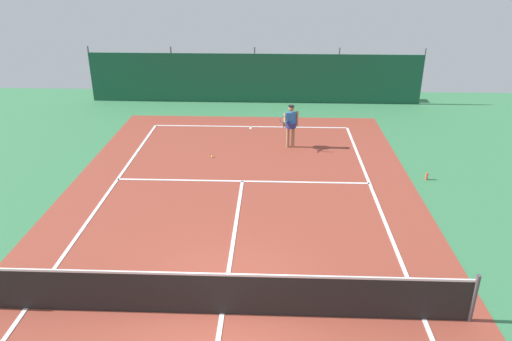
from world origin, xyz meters
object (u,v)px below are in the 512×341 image
(tennis_net, at_px, (221,294))
(water_bottle, at_px, (427,176))
(tennis_ball_near_player, at_px, (212,157))
(tennis_player, at_px, (291,123))

(tennis_net, relative_size, water_bottle, 42.17)
(tennis_ball_near_player, bearing_deg, water_bottle, -12.57)
(tennis_net, xyz_separation_m, water_bottle, (6.02, 6.78, -0.39))
(tennis_ball_near_player, height_order, water_bottle, water_bottle)
(tennis_player, bearing_deg, tennis_net, 80.12)
(water_bottle, bearing_deg, tennis_player, 147.62)
(tennis_ball_near_player, bearing_deg, tennis_player, 22.29)
(tennis_net, xyz_separation_m, tennis_player, (1.62, 9.57, 0.45))
(tennis_net, relative_size, tennis_ball_near_player, 153.33)
(tennis_net, bearing_deg, tennis_player, 80.37)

